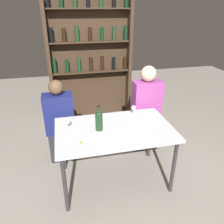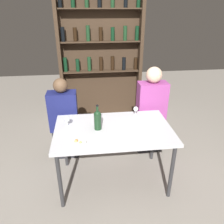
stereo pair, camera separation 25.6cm
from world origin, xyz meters
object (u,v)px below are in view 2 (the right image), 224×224
(seated_person_left, at_px, (64,122))
(wine_bottle, at_px, (98,119))
(seated_person_right, at_px, (151,113))
(wine_glass_1, at_px, (67,119))
(wine_glass_0, at_px, (136,109))
(food_plate_0, at_px, (78,141))

(seated_person_left, bearing_deg, wine_bottle, -53.38)
(seated_person_left, relative_size, seated_person_right, 0.91)
(wine_glass_1, bearing_deg, seated_person_right, 23.06)
(wine_glass_0, bearing_deg, seated_person_left, 161.47)
(seated_person_right, bearing_deg, wine_bottle, -143.43)
(wine_bottle, height_order, food_plate_0, wine_bottle)
(wine_glass_1, relative_size, seated_person_right, 0.10)
(wine_bottle, xyz_separation_m, food_plate_0, (-0.22, -0.25, -0.12))
(wine_bottle, bearing_deg, wine_glass_0, 29.28)
(seated_person_right, bearing_deg, seated_person_left, 180.00)
(seated_person_right, bearing_deg, food_plate_0, -140.71)
(wine_bottle, relative_size, seated_person_right, 0.23)
(wine_glass_1, bearing_deg, seated_person_left, 101.22)
(wine_glass_1, relative_size, seated_person_left, 0.11)
(wine_glass_0, distance_m, food_plate_0, 0.90)
(wine_glass_0, bearing_deg, wine_glass_1, -168.41)
(wine_bottle, height_order, seated_person_left, seated_person_left)
(wine_glass_1, xyz_separation_m, seated_person_left, (-0.10, 0.49, -0.29))
(seated_person_left, bearing_deg, wine_glass_0, -18.53)
(seated_person_left, bearing_deg, food_plate_0, -75.37)
(food_plate_0, distance_m, seated_person_left, 0.89)
(wine_bottle, height_order, wine_glass_0, wine_bottle)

